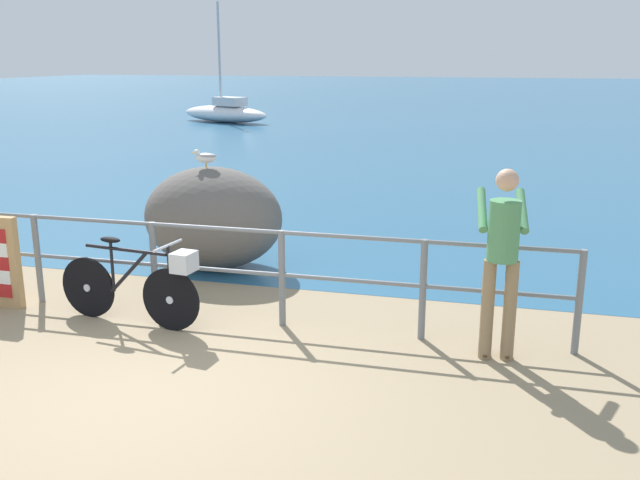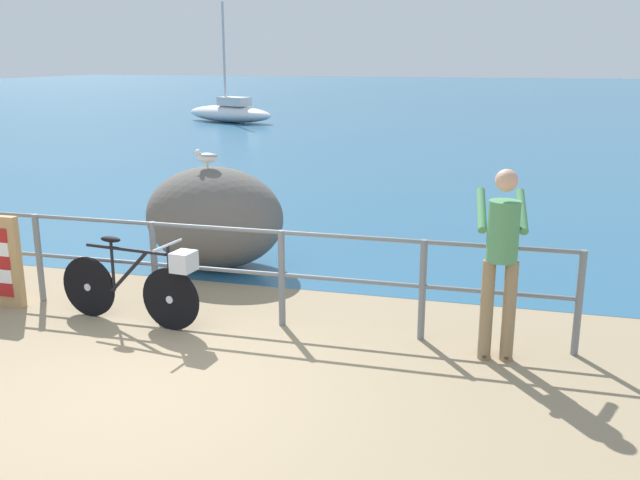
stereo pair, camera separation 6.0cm
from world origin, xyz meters
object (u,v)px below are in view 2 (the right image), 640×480
(seagull, at_px, (207,157))
(sailboat, at_px, (230,112))
(person_at_railing, at_px, (501,256))
(bicycle, at_px, (140,282))
(breakwater_boulder_main, at_px, (214,218))

(seagull, bearing_deg, sailboat, -76.69)
(person_at_railing, bearing_deg, sailboat, 21.44)
(bicycle, relative_size, breakwater_boulder_main, 0.91)
(person_at_railing, relative_size, sailboat, 0.36)
(person_at_railing, relative_size, breakwater_boulder_main, 0.96)
(bicycle, bearing_deg, breakwater_boulder_main, 99.66)
(sailboat, bearing_deg, bicycle, 129.53)
(bicycle, height_order, person_at_railing, person_at_railing)
(bicycle, relative_size, person_at_railing, 0.95)
(person_at_railing, xyz_separation_m, sailboat, (-11.59, 21.95, -0.57))
(breakwater_boulder_main, height_order, sailboat, sailboat)
(breakwater_boulder_main, distance_m, sailboat, 21.41)
(bicycle, xyz_separation_m, seagull, (-0.13, 2.08, 1.02))
(seagull, bearing_deg, breakwater_boulder_main, -128.82)
(breakwater_boulder_main, bearing_deg, sailboat, 111.68)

